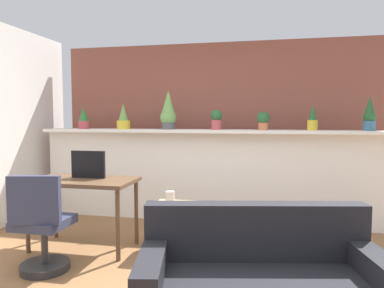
{
  "coord_description": "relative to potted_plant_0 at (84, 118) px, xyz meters",
  "views": [
    {
      "loc": [
        0.71,
        -2.73,
        1.4
      ],
      "look_at": [
        -0.14,
        1.25,
        1.1
      ],
      "focal_mm": 33.58,
      "sensor_mm": 36.0,
      "label": 1
    }
  ],
  "objects": [
    {
      "name": "divider_wall",
      "position": [
        1.86,
        0.06,
        -0.79
      ],
      "size": [
        4.79,
        0.16,
        1.2
      ],
      "primitive_type": "cube",
      "color": "white",
      "rests_on": "ground"
    },
    {
      "name": "plant_shelf",
      "position": [
        1.86,
        0.02,
        -0.17
      ],
      "size": [
        4.79,
        0.4,
        0.04
      ],
      "primitive_type": "cube",
      "color": "white",
      "rests_on": "divider_wall"
    },
    {
      "name": "brick_wall_behind",
      "position": [
        1.86,
        0.66,
        -0.15
      ],
      "size": [
        4.79,
        0.1,
        2.5
      ],
      "primitive_type": "cube",
      "color": "brown",
      "rests_on": "ground"
    },
    {
      "name": "potted_plant_0",
      "position": [
        0.0,
        0.0,
        0.0
      ],
      "size": [
        0.15,
        0.15,
        0.31
      ],
      "color": "#B7474C",
      "rests_on": "plant_shelf"
    },
    {
      "name": "potted_plant_1",
      "position": [
        0.59,
        0.02,
        -0.0
      ],
      "size": [
        0.18,
        0.18,
        0.35
      ],
      "color": "gold",
      "rests_on": "plant_shelf"
    },
    {
      "name": "potted_plant_2",
      "position": [
        1.23,
        0.05,
        0.09
      ],
      "size": [
        0.22,
        0.22,
        0.53
      ],
      "color": "#4C4C51",
      "rests_on": "plant_shelf"
    },
    {
      "name": "potted_plant_3",
      "position": [
        1.9,
        0.0,
        -0.01
      ],
      "size": [
        0.15,
        0.15,
        0.26
      ],
      "color": "#B7474C",
      "rests_on": "plant_shelf"
    },
    {
      "name": "potted_plant_4",
      "position": [
        2.5,
        0.02,
        -0.02
      ],
      "size": [
        0.16,
        0.16,
        0.23
      ],
      "color": "#C66B42",
      "rests_on": "plant_shelf"
    },
    {
      "name": "potted_plant_5",
      "position": [
        3.11,
        0.02,
        -0.01
      ],
      "size": [
        0.12,
        0.12,
        0.32
      ],
      "color": "gold",
      "rests_on": "plant_shelf"
    },
    {
      "name": "potted_plant_6",
      "position": [
        3.76,
        0.03,
        0.04
      ],
      "size": [
        0.14,
        0.14,
        0.42
      ],
      "color": "#386B84",
      "rests_on": "plant_shelf"
    },
    {
      "name": "desk",
      "position": [
        0.65,
        -1.22,
        -0.73
      ],
      "size": [
        1.1,
        0.6,
        0.75
      ],
      "color": "brown",
      "rests_on": "ground"
    },
    {
      "name": "tv_monitor",
      "position": [
        0.67,
        -1.14,
        -0.5
      ],
      "size": [
        0.38,
        0.04,
        0.3
      ],
      "primitive_type": "cube",
      "color": "black",
      "rests_on": "desk"
    },
    {
      "name": "office_chair",
      "position": [
        0.59,
        -1.87,
        -1.01
      ],
      "size": [
        0.48,
        0.49,
        0.91
      ],
      "color": "#262628",
      "rests_on": "ground"
    },
    {
      "name": "side_cube_shelf",
      "position": [
        1.6,
        -1.1,
        -1.15
      ],
      "size": [
        0.4,
        0.41,
        0.5
      ],
      "color": "tan",
      "rests_on": "ground"
    },
    {
      "name": "vase_on_shelf",
      "position": [
        1.58,
        -1.11,
        -0.83
      ],
      "size": [
        0.09,
        0.09,
        0.14
      ],
      "primitive_type": "cylinder",
      "color": "silver",
      "rests_on": "side_cube_shelf"
    }
  ]
}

